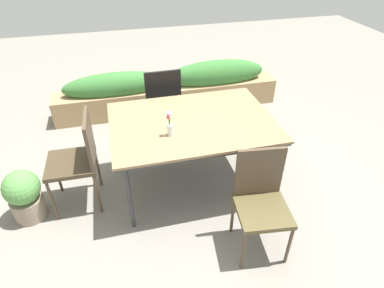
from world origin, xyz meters
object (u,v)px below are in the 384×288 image
flower_vase (170,124)px  potted_plant (24,195)px  dining_table (192,124)px  chair_far_side (163,103)px  planter_box (169,89)px  chair_near_right (261,197)px  chair_end_left (78,156)px

flower_vase → potted_plant: bearing=175.5°
flower_vase → potted_plant: flower_vase is taller
dining_table → chair_far_side: 0.89m
flower_vase → planter_box: size_ratio=0.08×
potted_plant → chair_near_right: bearing=-21.6°
chair_near_right → chair_end_left: (-1.44, 0.87, 0.04)m
chair_near_right → chair_end_left: bearing=-24.2°
chair_near_right → flower_vase: 0.99m
flower_vase → chair_end_left: bearing=167.1°
chair_near_right → potted_plant: chair_near_right is taller
chair_near_right → chair_far_side: 1.80m
dining_table → flower_vase: 0.35m
chair_end_left → potted_plant: 0.61m
chair_near_right → dining_table: bearing=-60.8°
flower_vase → planter_box: bearing=79.9°
chair_far_side → flower_vase: bearing=-96.2°
chair_far_side → chair_end_left: size_ratio=1.04×
chair_end_left → potted_plant: bearing=100.1°
chair_end_left → planter_box: (1.17, 1.68, -0.24)m
dining_table → planter_box: 1.73m
flower_vase → potted_plant: 1.51m
dining_table → chair_near_right: (0.36, -0.87, -0.22)m
chair_near_right → chair_end_left: 1.68m
planter_box → potted_plant: (-1.70, -1.76, -0.04)m
flower_vase → potted_plant: size_ratio=0.47×
flower_vase → planter_box: flower_vase is taller
chair_near_right → flower_vase: size_ratio=3.72×
chair_near_right → chair_far_side: chair_far_side is taller
chair_end_left → potted_plant: chair_end_left is taller
chair_near_right → potted_plant: bearing=-14.7°
potted_plant → flower_vase: bearing=-4.5°
planter_box → dining_table: bearing=-92.9°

